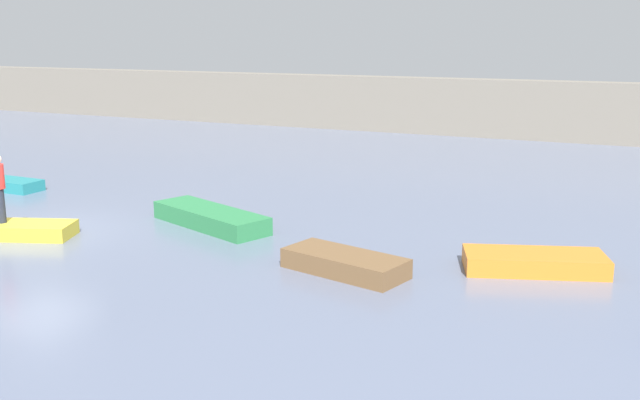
{
  "coord_description": "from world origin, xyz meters",
  "views": [
    {
      "loc": [
        14.93,
        -14.41,
        5.33
      ],
      "look_at": [
        6.8,
        3.65,
        0.79
      ],
      "focal_mm": 41.21,
      "sensor_mm": 36.0,
      "label": 1
    }
  ],
  "objects": [
    {
      "name": "rowboat_orange",
      "position": [
        12.83,
        2.19,
        0.21
      ],
      "size": [
        3.4,
        2.23,
        0.42
      ],
      "primitive_type": "cube",
      "rotation": [
        0.0,
        0.0,
        0.32
      ],
      "color": "orange",
      "rests_on": "ground_plane"
    },
    {
      "name": "rowboat_brown",
      "position": [
        8.93,
        0.29,
        0.23
      ],
      "size": [
        3.06,
        1.84,
        0.45
      ],
      "primitive_type": "cube",
      "rotation": [
        0.0,
        0.0,
        -0.25
      ],
      "color": "brown",
      "rests_on": "ground_plane"
    },
    {
      "name": "rowboat_green",
      "position": [
        3.93,
        2.53,
        0.25
      ],
      "size": [
        4.11,
        2.56,
        0.49
      ],
      "primitive_type": "cube",
      "rotation": [
        0.0,
        0.0,
        -0.37
      ],
      "color": "#2D7F47",
      "rests_on": "ground_plane"
    },
    {
      "name": "rowboat_yellow",
      "position": [
        -0.54,
        -0.66,
        0.19
      ],
      "size": [
        3.88,
        2.32,
        0.38
      ],
      "primitive_type": "cube",
      "rotation": [
        0.0,
        0.0,
        0.35
      ],
      "color": "gold",
      "rests_on": "ground_plane"
    },
    {
      "name": "embankment_wall",
      "position": [
        0.0,
        23.91,
        1.48
      ],
      "size": [
        80.0,
        1.2,
        2.97
      ],
      "primitive_type": "cube",
      "color": "gray",
      "rests_on": "ground_plane"
    },
    {
      "name": "ground_plane",
      "position": [
        0.0,
        0.0,
        0.0
      ],
      "size": [
        120.0,
        120.0,
        0.0
      ],
      "primitive_type": "plane",
      "color": "slate"
    }
  ]
}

